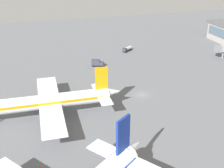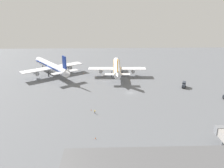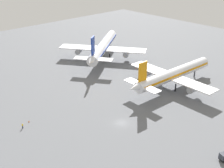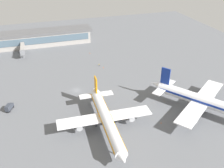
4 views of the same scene
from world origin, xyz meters
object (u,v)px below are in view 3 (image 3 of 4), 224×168
at_px(airplane_taxiing, 103,47).
at_px(ground_crew_worker, 22,126).
at_px(airplane_at_gate, 173,74).
at_px(safety_cone_far_side, 29,121).
at_px(safety_cone_mid_apron, 136,68).

relative_size(airplane_taxiing, ground_crew_worker, 29.09).
bearing_deg(airplane_at_gate, ground_crew_worker, 169.54).
bearing_deg(ground_crew_worker, airplane_at_gate, -119.37).
relative_size(airplane_at_gate, safety_cone_far_side, 85.53).
bearing_deg(ground_crew_worker, safety_cone_far_side, -77.07).
bearing_deg(safety_cone_mid_apron, ground_crew_worker, -80.73).
bearing_deg(safety_cone_mid_apron, airplane_at_gate, -8.71).
distance_m(airplane_taxiing, ground_crew_worker, 72.94).
bearing_deg(airplane_taxiing, ground_crew_worker, 171.31).
xyz_separation_m(ground_crew_worker, safety_cone_mid_apron, (-10.77, 65.97, -0.55)).
bearing_deg(safety_cone_mid_apron, airplane_taxiing, -176.51).
relative_size(airplane_at_gate, safety_cone_mid_apron, 85.53).
bearing_deg(airplane_at_gate, safety_cone_mid_apron, 83.26).
relative_size(airplane_taxiing, safety_cone_far_side, 80.97).
height_order(airplane_at_gate, safety_cone_mid_apron, airplane_at_gate).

